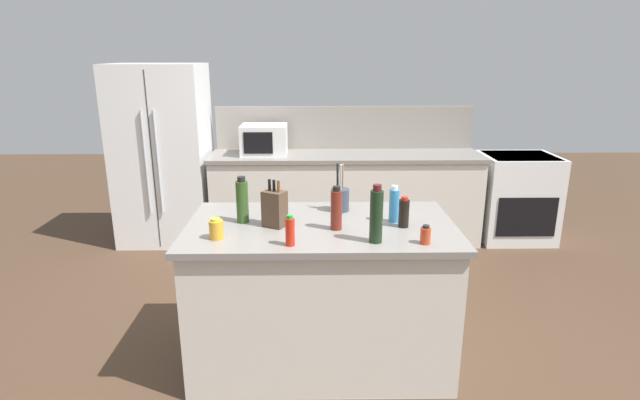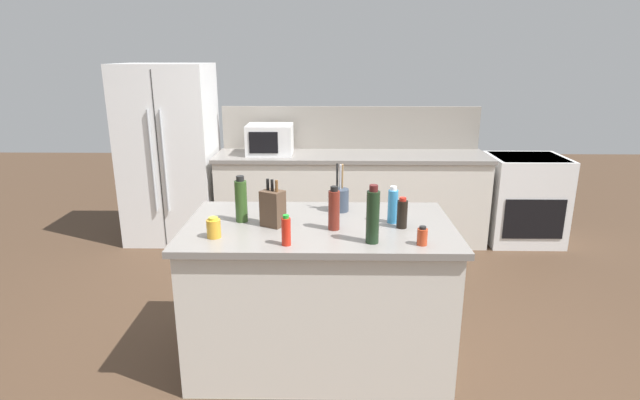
# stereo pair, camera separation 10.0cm
# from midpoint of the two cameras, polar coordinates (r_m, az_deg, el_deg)

# --- Properties ---
(ground_plane) EXTENTS (14.00, 14.00, 0.00)m
(ground_plane) POSITION_cam_midpoint_polar(r_m,az_deg,el_deg) (3.50, 0.77, -17.42)
(ground_plane) COLOR #473323
(back_counter_run) EXTENTS (2.83, 0.66, 0.94)m
(back_counter_run) POSITION_cam_midpoint_polar(r_m,az_deg,el_deg) (5.33, 4.08, 0.29)
(back_counter_run) COLOR beige
(back_counter_run) RESTS_ON ground_plane
(wall_backsplash) EXTENTS (2.79, 0.03, 0.46)m
(wall_backsplash) POSITION_cam_midpoint_polar(r_m,az_deg,el_deg) (5.49, 4.05, 8.24)
(wall_backsplash) COLOR gray
(wall_backsplash) RESTS_ON back_counter_run
(kitchen_island) EXTENTS (1.65, 0.94, 0.94)m
(kitchen_island) POSITION_cam_midpoint_polar(r_m,az_deg,el_deg) (3.26, 0.80, -10.53)
(kitchen_island) COLOR beige
(kitchen_island) RESTS_ON ground_plane
(refrigerator) EXTENTS (0.92, 0.75, 1.85)m
(refrigerator) POSITION_cam_midpoint_polar(r_m,az_deg,el_deg) (5.50, -16.27, 5.06)
(refrigerator) COLOR white
(refrigerator) RESTS_ON ground_plane
(range_oven) EXTENTS (0.76, 0.65, 0.92)m
(range_oven) POSITION_cam_midpoint_polar(r_m,az_deg,el_deg) (5.73, 22.71, 0.14)
(range_oven) COLOR white
(range_oven) RESTS_ON ground_plane
(microwave) EXTENTS (0.46, 0.39, 0.31)m
(microwave) POSITION_cam_midpoint_polar(r_m,az_deg,el_deg) (5.21, -5.21, 6.91)
(microwave) COLOR white
(microwave) RESTS_ON back_counter_run
(knife_block) EXTENTS (0.16, 0.15, 0.29)m
(knife_block) POSITION_cam_midpoint_polar(r_m,az_deg,el_deg) (3.02, -4.47, -0.91)
(knife_block) COLOR #4C3828
(knife_block) RESTS_ON kitchen_island
(utensil_crock) EXTENTS (0.12, 0.12, 0.32)m
(utensil_crock) POSITION_cam_midpoint_polar(r_m,az_deg,el_deg) (3.31, 3.13, 0.12)
(utensil_crock) COLOR #333D4C
(utensil_crock) RESTS_ON kitchen_island
(wine_bottle) EXTENTS (0.07, 0.07, 0.33)m
(wine_bottle) POSITION_cam_midpoint_polar(r_m,az_deg,el_deg) (2.75, 7.10, -1.82)
(wine_bottle) COLOR black
(wine_bottle) RESTS_ON kitchen_island
(honey_jar) EXTENTS (0.08, 0.08, 0.12)m
(honey_jar) POSITION_cam_midpoint_polar(r_m,az_deg,el_deg) (2.89, -11.09, -3.17)
(honey_jar) COLOR gold
(honey_jar) RESTS_ON kitchen_island
(hot_sauce_bottle) EXTENTS (0.05, 0.05, 0.17)m
(hot_sauce_bottle) POSITION_cam_midpoint_polar(r_m,az_deg,el_deg) (2.72, -2.84, -3.56)
(hot_sauce_bottle) COLOR red
(hot_sauce_bottle) RESTS_ON kitchen_island
(dish_soap_bottle) EXTENTS (0.06, 0.06, 0.23)m
(dish_soap_bottle) POSITION_cam_midpoint_polar(r_m,az_deg,el_deg) (3.11, 9.23, -0.65)
(dish_soap_bottle) COLOR #3384BC
(dish_soap_bottle) RESTS_ON kitchen_island
(olive_oil_bottle) EXTENTS (0.08, 0.08, 0.29)m
(olive_oil_bottle) POSITION_cam_midpoint_polar(r_m,az_deg,el_deg) (3.12, -8.10, -0.03)
(olive_oil_bottle) COLOR #2D4C1E
(olive_oil_bottle) RESTS_ON kitchen_island
(spice_jar_paprika) EXTENTS (0.06, 0.06, 0.11)m
(spice_jar_paprika) POSITION_cam_midpoint_polar(r_m,az_deg,el_deg) (2.80, 12.62, -4.07)
(spice_jar_paprika) COLOR #B73D1E
(spice_jar_paprika) RESTS_ON kitchen_island
(vinegar_bottle) EXTENTS (0.07, 0.07, 0.27)m
(vinegar_bottle) POSITION_cam_midpoint_polar(r_m,az_deg,el_deg) (2.95, 2.59, -1.08)
(vinegar_bottle) COLOR maroon
(vinegar_bottle) RESTS_ON kitchen_island
(soy_sauce_bottle) EXTENTS (0.06, 0.06, 0.19)m
(soy_sauce_bottle) POSITION_cam_midpoint_polar(r_m,az_deg,el_deg) (3.03, 10.31, -1.54)
(soy_sauce_bottle) COLOR black
(soy_sauce_bottle) RESTS_ON kitchen_island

